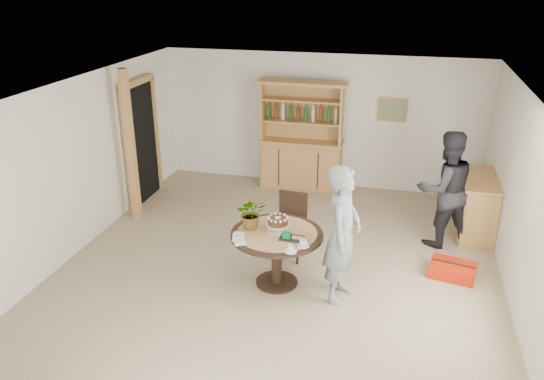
{
  "coord_description": "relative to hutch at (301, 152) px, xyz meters",
  "views": [
    {
      "loc": [
        1.49,
        -6.1,
        3.88
      ],
      "look_at": [
        -0.17,
        0.48,
        1.05
      ],
      "focal_mm": 35.0,
      "sensor_mm": 36.0,
      "label": 1
    }
  ],
  "objects": [
    {
      "name": "coffee_cup_b",
      "position": [
        0.65,
        -3.9,
        0.11
      ],
      "size": [
        0.15,
        0.15,
        0.08
      ],
      "color": "white",
      "rests_on": "dining_table"
    },
    {
      "name": "hutch",
      "position": [
        0.0,
        0.0,
        0.0
      ],
      "size": [
        1.62,
        0.54,
        2.04
      ],
      "color": "tan",
      "rests_on": "ground"
    },
    {
      "name": "dining_table",
      "position": [
        0.37,
        -3.45,
        -0.08
      ],
      "size": [
        1.2,
        1.2,
        0.76
      ],
      "color": "black",
      "rests_on": "ground"
    },
    {
      "name": "ground",
      "position": [
        0.3,
        -3.24,
        -0.69
      ],
      "size": [
        7.0,
        7.0,
        0.0
      ],
      "primitive_type": "plane",
      "color": "tan",
      "rests_on": "ground"
    },
    {
      "name": "red_suitcase",
      "position": [
        2.65,
        -2.7,
        -0.59
      ],
      "size": [
        0.67,
        0.51,
        0.21
      ],
      "rotation": [
        0.0,
        0.0,
        -0.2
      ],
      "color": "red",
      "rests_on": "ground"
    },
    {
      "name": "gift_tray",
      "position": [
        0.58,
        -3.57,
        0.1
      ],
      "size": [
        0.3,
        0.2,
        0.08
      ],
      "color": "black",
      "rests_on": "dining_table"
    },
    {
      "name": "doorway",
      "position": [
        -2.63,
        -1.24,
        0.42
      ],
      "size": [
        0.13,
        1.1,
        2.18
      ],
      "color": "black",
      "rests_on": "ground"
    },
    {
      "name": "coffee_cup_a",
      "position": [
        0.77,
        -3.73,
        0.11
      ],
      "size": [
        0.15,
        0.15,
        0.09
      ],
      "color": "white",
      "rests_on": "dining_table"
    },
    {
      "name": "birthday_cake",
      "position": [
        0.37,
        -3.4,
        0.19
      ],
      "size": [
        0.3,
        0.3,
        0.2
      ],
      "color": "white",
      "rests_on": "dining_table"
    },
    {
      "name": "pine_post",
      "position": [
        -2.4,
        -2.04,
        0.56
      ],
      "size": [
        0.12,
        0.12,
        2.5
      ],
      "primitive_type": "cube",
      "color": "tan",
      "rests_on": "ground"
    },
    {
      "name": "teen_boy",
      "position": [
        1.22,
        -3.55,
        0.2
      ],
      "size": [
        0.51,
        0.7,
        1.78
      ],
      "primitive_type": "imported",
      "rotation": [
        0.0,
        0.0,
        1.43
      ],
      "color": "gray",
      "rests_on": "ground"
    },
    {
      "name": "sideboard",
      "position": [
        3.04,
        -1.24,
        -0.22
      ],
      "size": [
        0.54,
        1.26,
        0.94
      ],
      "color": "tan",
      "rests_on": "ground"
    },
    {
      "name": "flower_vase",
      "position": [
        0.02,
        -3.4,
        0.28
      ],
      "size": [
        0.47,
        0.44,
        0.42
      ],
      "primitive_type": "imported",
      "rotation": [
        0.0,
        0.0,
        0.35
      ],
      "color": "#3F7233",
      "rests_on": "dining_table"
    },
    {
      "name": "adult_person",
      "position": [
        2.5,
        -1.74,
        0.2
      ],
      "size": [
        1.07,
        0.97,
        1.78
      ],
      "primitive_type": "imported",
      "rotation": [
        0.0,
        0.0,
        3.57
      ],
      "color": "black",
      "rests_on": "ground"
    },
    {
      "name": "dining_chair",
      "position": [
        0.37,
        -2.62,
        -0.15
      ],
      "size": [
        0.45,
        0.45,
        0.95
      ],
      "rotation": [
        0.0,
        0.0,
        -0.08
      ],
      "color": "black",
      "rests_on": "ground"
    },
    {
      "name": "room_shell",
      "position": [
        0.3,
        -3.23,
        1.05
      ],
      "size": [
        6.04,
        7.04,
        2.52
      ],
      "color": "white",
      "rests_on": "ground"
    },
    {
      "name": "napkins",
      "position": [
        -0.04,
        -3.76,
        0.09
      ],
      "size": [
        0.24,
        0.33,
        0.03
      ],
      "color": "white",
      "rests_on": "dining_table"
    }
  ]
}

